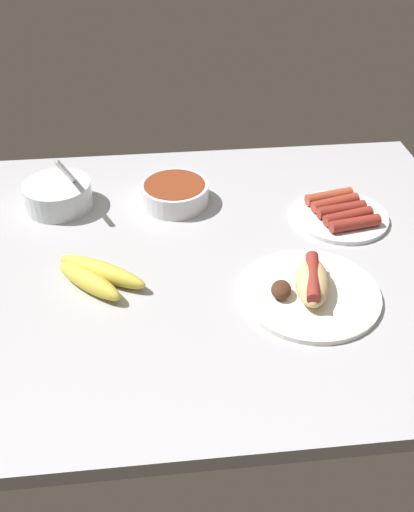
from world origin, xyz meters
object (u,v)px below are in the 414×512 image
Objects in this scene: banana_bunch at (96,276)px; bowl_chili at (175,193)px; plate_hotdog_assembled at (310,289)px; bowl_coleslaw at (58,194)px; plate_sausages at (341,213)px.

banana_bunch is 31.26cm from bowl_chili.
banana_bunch is at bearing 169.11° from plate_hotdog_assembled.
bowl_coleslaw is (-25.68, 1.28, 0.56)cm from bowl_chili.
banana_bunch is (-51.49, -16.68, 0.62)cm from plate_sausages.
banana_bunch is 1.19× the size of bowl_coleslaw.
plate_hotdog_assembled is (38.49, -7.40, -0.27)cm from banana_bunch.
plate_sausages is 27.36cm from plate_hotdog_assembled.
bowl_coleslaw reaches higher than banana_bunch.
bowl_chili is (16.21, 26.72, 0.74)cm from banana_bunch.
bowl_coleslaw is (-60.97, 11.33, 1.92)cm from plate_sausages.
bowl_coleslaw is (-47.97, 35.41, 1.57)cm from plate_hotdog_assembled.
bowl_chili reaches higher than banana_bunch.
plate_hotdog_assembled is 1.67× the size of bowl_chili.
bowl_coleslaw reaches higher than plate_hotdog_assembled.
plate_sausages is 62.04cm from bowl_coleslaw.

